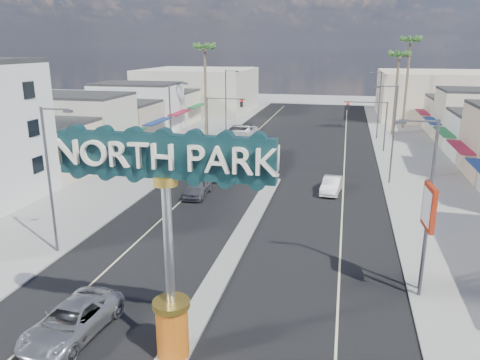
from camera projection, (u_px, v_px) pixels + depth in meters
The scene contains 25 objects.
ground at pixel (275, 177), 45.46m from camera, with size 160.00×160.00×0.00m, color gray.
road at pixel (275, 177), 45.46m from camera, with size 20.00×120.00×0.01m, color black.
median_island at pixel (239, 241), 30.44m from camera, with size 1.30×30.00×0.16m, color gray.
sidewalk_left at pixel (142, 169), 48.41m from camera, with size 8.00×120.00×0.12m, color gray.
sidewalk_right at pixel (428, 186), 42.48m from camera, with size 8.00×120.00×0.12m, color gray.
storefront_row_left at pixel (111, 119), 61.89m from camera, with size 12.00×42.00×6.00m, color beige.
backdrop_far_left at pixel (199, 90), 91.18m from camera, with size 20.00×20.00×8.00m, color #B7B29E.
backdrop_far_right at pixel (439, 95), 81.86m from camera, with size 20.00×20.00×8.00m, color beige.
gateway_sign at pixel (167, 223), 17.55m from camera, with size 8.20×1.50×9.15m.
traffic_signal_left at pixel (221, 111), 59.33m from camera, with size 5.09×0.45×6.00m.
traffic_signal_right at pixel (370, 116), 55.44m from camera, with size 5.09×0.45×6.00m.
streetlight_l_near at pixel (51, 174), 27.52m from camera, with size 2.03×0.22×9.00m.
streetlight_l_mid at pixel (172, 122), 46.26m from camera, with size 2.03×0.22×9.00m.
streetlight_l_far at pixel (227, 98), 66.88m from camera, with size 2.03×0.22×9.00m.
streetlight_r_near at pixel (426, 198), 23.10m from camera, with size 2.03×0.22×9.00m.
streetlight_r_mid at pixel (392, 130), 41.84m from camera, with size 2.03×0.22×9.00m.
streetlight_r_far at pixel (378, 102), 62.46m from camera, with size 2.03×0.22×9.00m.
palm_left_far at pixel (205, 52), 63.77m from camera, with size 2.60×2.60×13.10m.
palm_right_mid at pixel (399, 59), 64.13m from camera, with size 2.60×2.60×12.10m.
palm_right_far at pixel (410, 45), 68.83m from camera, with size 2.60×2.60×14.10m.
suv_left at pixel (72, 321), 20.46m from camera, with size 2.44×5.29×1.47m, color #AEAEB3.
car_parked_left at pixel (197, 187), 39.67m from camera, with size 1.79×4.44×1.51m, color slate.
car_parked_right at pixel (332, 185), 40.55m from camera, with size 1.47×4.22×1.39m, color silver.
city_bus at pixel (234, 150), 48.77m from camera, with size 3.09×13.22×3.68m, color silver.
bank_pylon_sign at pixel (428, 213), 22.61m from camera, with size 0.39×1.83×5.83m.
Camera 1 is at (6.29, -13.43, 12.35)m, focal length 35.00 mm.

